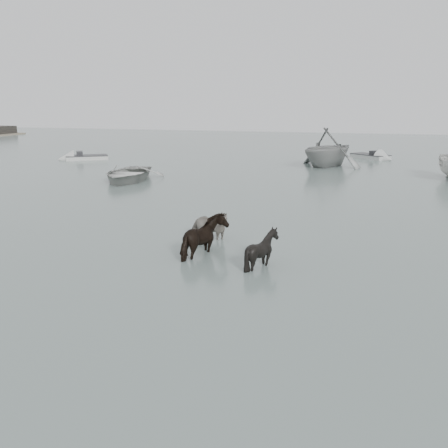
{
  "coord_description": "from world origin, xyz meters",
  "views": [
    {
      "loc": [
        5.58,
        -13.63,
        5.0
      ],
      "look_at": [
        0.89,
        1.86,
        1.0
      ],
      "focal_mm": 40.0,
      "sensor_mm": 36.0,
      "label": 1
    }
  ],
  "objects": [
    {
      "name": "ground",
      "position": [
        0.0,
        0.0,
        0.0
      ],
      "size": [
        140.0,
        140.0,
        0.0
      ],
      "primitive_type": "plane",
      "color": "#51605A",
      "rests_on": "ground"
    },
    {
      "name": "pony_pinto",
      "position": [
        -0.14,
        3.34,
        0.71
      ],
      "size": [
        1.79,
        1.05,
        1.42
      ],
      "primitive_type": "imported",
      "rotation": [
        0.0,
        0.0,
        1.39
      ],
      "color": "black",
      "rests_on": "ground"
    },
    {
      "name": "pony_dark",
      "position": [
        0.38,
        1.39,
        0.85
      ],
      "size": [
        1.72,
        1.92,
        1.7
      ],
      "primitive_type": "imported",
      "rotation": [
        0.0,
        0.0,
        1.75
      ],
      "color": "black",
      "rests_on": "ground"
    },
    {
      "name": "pony_black",
      "position": [
        2.42,
        0.84,
        0.72
      ],
      "size": [
        1.66,
        1.59,
        1.44
      ],
      "primitive_type": "imported",
      "rotation": [
        0.0,
        0.0,
        1.98
      ],
      "color": "black",
      "rests_on": "ground"
    },
    {
      "name": "rowboat_lead",
      "position": [
        -9.63,
        15.12,
        0.57
      ],
      "size": [
        4.69,
        6.0,
        1.13
      ],
      "primitive_type": "imported",
      "rotation": [
        0.0,
        0.0,
        0.15
      ],
      "color": "#A9AAA5",
      "rests_on": "ground"
    },
    {
      "name": "rowboat_trail",
      "position": [
        2.03,
        26.25,
        1.58
      ],
      "size": [
        7.42,
        7.74,
        3.16
      ],
      "primitive_type": "imported",
      "rotation": [
        0.0,
        0.0,
        2.64
      ],
      "color": "gray",
      "rests_on": "ground"
    },
    {
      "name": "skiff_outer",
      "position": [
        -18.66,
        24.84,
        0.38
      ],
      "size": [
        4.94,
        4.12,
        0.75
      ],
      "primitive_type": null,
      "rotation": [
        0.0,
        0.0,
        3.75
      ],
      "color": "#B6B7B2",
      "rests_on": "ground"
    },
    {
      "name": "skiff_mid",
      "position": [
        5.15,
        33.02,
        0.38
      ],
      "size": [
        4.65,
        4.39,
        0.75
      ],
      "primitive_type": null,
      "rotation": [
        0.0,
        0.0,
        -0.73
      ],
      "color": "#AAACAA",
      "rests_on": "ground"
    }
  ]
}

